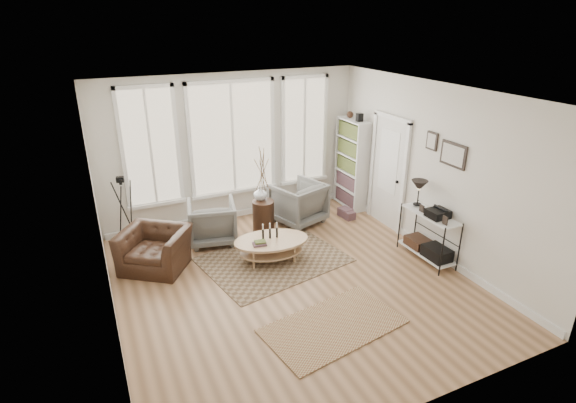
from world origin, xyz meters
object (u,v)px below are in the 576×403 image
coffee_table (271,244)px  armchair_left (212,222)px  low_shelf (428,231)px  armchair_right (298,203)px  side_table (263,191)px  bookcase (352,164)px  accent_chair (155,249)px

coffee_table → armchair_left: armchair_left is taller
low_shelf → armchair_left: (-3.12, 2.15, -0.12)m
armchair_right → side_table: 0.89m
coffee_table → low_shelf: bearing=-23.3°
low_shelf → armchair_left: bearing=145.4°
armchair_right → side_table: bearing=-11.1°
bookcase → armchair_right: size_ratio=2.25×
armchair_right → accent_chair: (-2.89, -0.59, -0.08)m
bookcase → side_table: (-2.17, -0.38, -0.12)m
side_table → low_shelf: bearing=-45.4°
bookcase → coffee_table: 2.96m
armchair_right → armchair_left: bearing=-15.2°
low_shelf → armchair_left: low_shelf is taller
bookcase → low_shelf: (-0.06, -2.52, -0.44)m
armchair_left → side_table: (1.00, -0.01, 0.45)m
armchair_left → accent_chair: size_ratio=0.83×
bookcase → armchair_right: bookcase is taller
coffee_table → side_table: 1.26m
coffee_table → side_table: size_ratio=0.78×
bookcase → coffee_table: bearing=-149.3°
armchair_left → armchair_right: bearing=-164.8°
low_shelf → coffee_table: 2.65m
bookcase → side_table: bookcase is taller
coffee_table → accent_chair: (-1.80, 0.60, 0.02)m
side_table → accent_chair: (-2.11, -0.50, -0.50)m
armchair_left → accent_chair: bearing=37.2°
accent_chair → bookcase: bearing=47.2°
side_table → accent_chair: side_table is taller
bookcase → coffee_table: size_ratio=1.51×
bookcase → coffee_table: bookcase is taller
armchair_left → bookcase: bearing=-160.9°
bookcase → armchair_right: (-1.39, -0.28, -0.54)m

